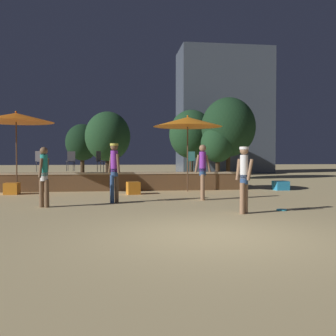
% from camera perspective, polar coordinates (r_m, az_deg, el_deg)
% --- Properties ---
extents(ground_plane, '(120.00, 120.00, 0.00)m').
position_cam_1_polar(ground_plane, '(7.00, 7.10, -10.14)').
color(ground_plane, tan).
extents(wooden_deck, '(10.82, 2.32, 0.78)m').
position_cam_1_polar(wooden_deck, '(16.85, -7.32, -1.97)').
color(wooden_deck, brown).
rests_on(wooden_deck, ground).
extents(patio_umbrella_0, '(2.92, 2.92, 3.24)m').
position_cam_1_polar(patio_umbrella_0, '(15.97, -22.15, 7.13)').
color(patio_umbrella_0, brown).
rests_on(patio_umbrella_0, ground).
extents(patio_umbrella_1, '(2.84, 2.84, 3.15)m').
position_cam_1_polar(patio_umbrella_1, '(15.54, 3.01, 7.02)').
color(patio_umbrella_1, brown).
rests_on(patio_umbrella_1, ground).
extents(cube_seat_0, '(0.59, 0.59, 0.39)m').
position_cam_1_polar(cube_seat_0, '(16.86, 16.79, -2.57)').
color(cube_seat_0, '#2D9EDB').
rests_on(cube_seat_0, ground).
extents(cube_seat_1, '(0.55, 0.55, 0.47)m').
position_cam_1_polar(cube_seat_1, '(14.37, -5.32, -3.07)').
color(cube_seat_1, orange).
rests_on(cube_seat_1, ground).
extents(cube_seat_2, '(0.52, 0.52, 0.44)m').
position_cam_1_polar(cube_seat_2, '(15.48, -22.69, -2.91)').
color(cube_seat_2, orange).
rests_on(cube_seat_2, ground).
extents(person_0, '(0.41, 0.45, 1.86)m').
position_cam_1_polar(person_0, '(11.75, -8.19, -0.04)').
color(person_0, '#2D4C7F').
rests_on(person_0, ground).
extents(person_1, '(0.29, 0.50, 1.71)m').
position_cam_1_polar(person_1, '(11.16, -18.38, -0.97)').
color(person_1, brown).
rests_on(person_1, ground).
extents(person_2, '(0.39, 0.41, 1.70)m').
position_cam_1_polar(person_2, '(9.62, 11.51, -1.20)').
color(person_2, '#997051').
rests_on(person_2, ground).
extents(person_3, '(0.55, 0.31, 1.84)m').
position_cam_1_polar(person_3, '(12.44, 5.30, -0.19)').
color(person_3, '#997051').
rests_on(person_3, ground).
extents(bistro_chair_0, '(0.47, 0.47, 0.90)m').
position_cam_1_polar(bistro_chair_0, '(17.63, 3.50, 1.37)').
color(bistro_chair_0, '#1E4C47').
rests_on(bistro_chair_0, wooden_deck).
extents(bistro_chair_1, '(0.40, 0.40, 0.90)m').
position_cam_1_polar(bistro_chair_1, '(17.72, -14.57, 1.32)').
color(bistro_chair_1, '#47474C').
rests_on(bistro_chair_1, wooden_deck).
extents(bistro_chair_2, '(0.48, 0.48, 0.90)m').
position_cam_1_polar(bistro_chair_2, '(17.24, -18.95, 1.27)').
color(bistro_chair_2, '#47474C').
rests_on(bistro_chair_2, wooden_deck).
extents(bistro_chair_3, '(0.46, 0.45, 0.90)m').
position_cam_1_polar(bistro_chair_3, '(16.59, -10.30, 1.33)').
color(bistro_chair_3, '#47474C').
rests_on(bistro_chair_3, wooden_deck).
extents(frisbee_disc, '(0.27, 0.27, 0.03)m').
position_cam_1_polar(frisbee_disc, '(10.50, 16.93, -6.12)').
color(frisbee_disc, '#33B2D8').
rests_on(frisbee_disc, ground).
extents(background_tree_0, '(2.31, 2.31, 3.71)m').
position_cam_1_polar(background_tree_0, '(26.80, -12.93, 3.81)').
color(background_tree_0, '#3D2B1C').
rests_on(background_tree_0, ground).
extents(background_tree_1, '(3.53, 3.53, 5.32)m').
position_cam_1_polar(background_tree_1, '(24.97, 9.18, 6.15)').
color(background_tree_1, '#3D2B1C').
rests_on(background_tree_1, ground).
extents(background_tree_2, '(2.18, 2.18, 3.47)m').
position_cam_1_polar(background_tree_2, '(24.22, 7.58, 3.66)').
color(background_tree_2, '#3D2B1C').
rests_on(background_tree_2, ground).
extents(background_tree_3, '(2.67, 2.67, 4.11)m').
position_cam_1_polar(background_tree_3, '(22.56, -9.17, 4.75)').
color(background_tree_3, '#3D2B1C').
rests_on(background_tree_3, ground).
extents(background_tree_4, '(3.42, 3.42, 5.06)m').
position_cam_1_polar(background_tree_4, '(29.09, 3.58, 5.15)').
color(background_tree_4, '#3D2B1C').
rests_on(background_tree_4, ground).
extents(distant_building, '(8.06, 4.38, 10.97)m').
position_cam_1_polar(distant_building, '(34.54, 8.44, 8.45)').
color(distant_building, '#4C5666').
rests_on(distant_building, ground).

